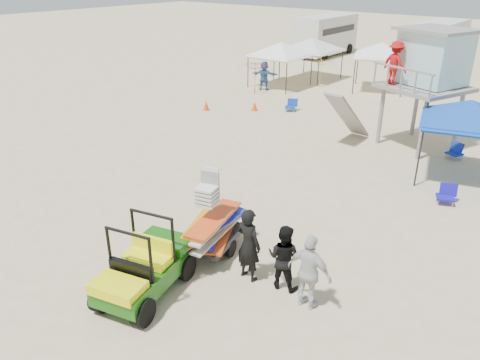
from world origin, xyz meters
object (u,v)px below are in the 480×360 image
Objects in this scene: man_left at (249,245)px; lifeguard_tower at (427,62)px; utility_cart at (142,262)px; surf_trailer at (211,223)px; canopy_blue at (471,104)px.

man_left is 0.40× the size of lifeguard_tower.
lifeguard_tower is at bearing 85.02° from utility_cart.
utility_cart is at bearing 57.44° from man_left.
lifeguard_tower is (1.22, 14.01, 2.65)m from utility_cart.
canopy_blue is (3.69, 9.27, 1.88)m from surf_trailer.
surf_trailer is at bearing -111.71° from canopy_blue.
lifeguard_tower is (1.21, 11.67, 2.66)m from surf_trailer.
canopy_blue is at bearing 68.29° from surf_trailer.
utility_cart is at bearing -107.67° from canopy_blue.
man_left is (1.51, -0.30, 0.08)m from surf_trailer.
canopy_blue is (2.48, -2.41, -0.78)m from lifeguard_tower.
man_left is at bearing -11.21° from surf_trailer.
man_left is 12.25m from lifeguard_tower.
canopy_blue reaches higher than man_left.
utility_cart is at bearing -90.17° from surf_trailer.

